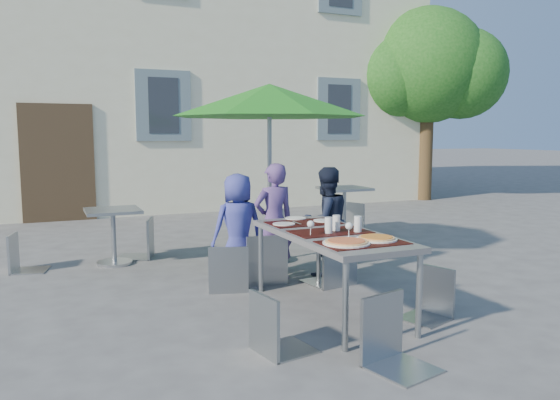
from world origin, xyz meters
name	(u,v)px	position (x,y,z in m)	size (l,w,h in m)	color
ground	(364,342)	(0.00, 0.00, 0.00)	(90.00, 90.00, 0.00)	#4A4A4D
building	(129,10)	(0.00, 11.50, 4.85)	(13.60, 8.20, 11.10)	beige
tree	(429,68)	(6.55, 7.54, 3.25)	(3.60, 3.00, 4.70)	#48361F
dining_table	(330,238)	(0.11, 0.77, 0.70)	(0.80, 1.85, 0.76)	#3F3F44
pizza_near_left	(346,242)	(-0.04, 0.22, 0.77)	(0.39, 0.39, 0.03)	white
pizza_near_right	(377,238)	(0.27, 0.26, 0.77)	(0.35, 0.35, 0.03)	white
glassware	(339,225)	(0.15, 0.69, 0.83)	(0.53, 0.37, 0.15)	silver
place_settings	(302,221)	(0.13, 1.40, 0.76)	(0.72, 0.51, 0.01)	white
child_0	(238,227)	(-0.29, 2.17, 0.60)	(0.59, 0.38, 1.21)	#383D9A
child_1	(274,222)	(0.09, 2.04, 0.66)	(0.48, 0.32, 1.32)	#583E7F
child_2	(326,222)	(0.70, 1.95, 0.63)	(0.61, 0.35, 1.26)	#171E33
chair_0	(228,240)	(-0.54, 1.79, 0.54)	(0.51, 0.51, 0.93)	gray
chair_1	(264,228)	(-0.08, 1.92, 0.62)	(0.50, 0.51, 1.05)	gray
chair_2	(334,230)	(0.58, 1.53, 0.61)	(0.53, 0.53, 1.04)	gray
chair_3	(275,287)	(-0.73, 0.08, 0.51)	(0.46, 0.45, 0.88)	#8F969A
chair_4	(431,263)	(0.86, 0.27, 0.49)	(0.48, 0.48, 0.85)	gray
chair_5	(394,289)	(-0.05, -0.45, 0.56)	(0.51, 0.51, 0.95)	gray
patio_umbrella	(269,102)	(0.38, 2.87, 2.04)	(2.46, 2.46, 2.26)	#B7BABF
cafe_table_0	(113,228)	(-1.49, 3.49, 0.47)	(0.66, 0.66, 0.70)	#B7BABF
bg_chair_l_0	(20,230)	(-2.55, 3.56, 0.51)	(0.47, 0.47, 0.88)	#94999F
bg_chair_r_0	(142,214)	(-1.09, 3.74, 0.59)	(0.56, 0.56, 1.00)	gray
cafe_table_1	(344,201)	(2.28, 4.22, 0.53)	(0.72, 0.72, 0.77)	#B7BABF
bg_chair_l_1	(284,204)	(1.28, 4.44, 0.51)	(0.40, 0.40, 0.88)	gray
bg_chair_r_1	(352,201)	(2.61, 4.52, 0.50)	(0.50, 0.50, 0.86)	gray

